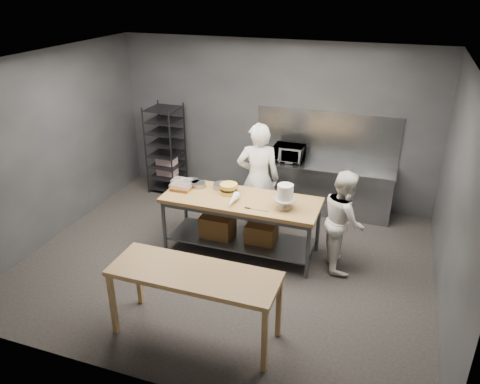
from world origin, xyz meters
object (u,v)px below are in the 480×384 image
object	(u,v)px
work_table	(239,218)
microwave	(289,153)
near_counter	(194,278)
layer_cake	(229,189)
chef_behind	(258,179)
speed_rack	(166,149)
frosted_cake_stand	(285,194)
chef_right	(344,220)

from	to	relation	value
work_table	microwave	xyz separation A→B (m)	(0.33, 1.82, 0.48)
work_table	near_counter	size ratio (longest dim) A/B	1.20
work_table	microwave	world-z (taller)	microwave
microwave	layer_cake	bearing A→B (deg)	-107.14
work_table	layer_cake	bearing A→B (deg)	153.84
chef_behind	speed_rack	bearing A→B (deg)	-41.45
near_counter	layer_cake	world-z (taller)	layer_cake
work_table	near_counter	bearing A→B (deg)	-85.78
near_counter	microwave	size ratio (longest dim) A/B	3.69
speed_rack	frosted_cake_stand	xyz separation A→B (m)	(2.90, -1.85, 0.29)
near_counter	chef_right	size ratio (longest dim) A/B	1.30
near_counter	microwave	bearing A→B (deg)	87.31
speed_rack	chef_right	xyz separation A→B (m)	(3.74, -1.65, -0.09)
near_counter	speed_rack	xyz separation A→B (m)	(-2.30, 3.73, 0.04)
near_counter	frosted_cake_stand	xyz separation A→B (m)	(0.60, 1.88, 0.34)
layer_cake	microwave	bearing A→B (deg)	72.86
microwave	layer_cake	xyz separation A→B (m)	(-0.53, -1.72, -0.05)
speed_rack	chef_right	world-z (taller)	speed_rack
near_counter	microwave	distance (m)	3.82
chef_right	frosted_cake_stand	distance (m)	0.94
work_table	layer_cake	world-z (taller)	layer_cake
speed_rack	chef_right	distance (m)	4.08
work_table	microwave	distance (m)	1.91
microwave	frosted_cake_stand	bearing A→B (deg)	-77.84
layer_cake	frosted_cake_stand	bearing A→B (deg)	-12.66
layer_cake	work_table	bearing A→B (deg)	-26.16
layer_cake	near_counter	bearing A→B (deg)	-80.44
near_counter	work_table	bearing A→B (deg)	94.22
chef_right	frosted_cake_stand	xyz separation A→B (m)	(-0.84, -0.21, 0.38)
chef_behind	frosted_cake_stand	xyz separation A→B (m)	(0.66, -0.82, 0.19)
work_table	chef_behind	size ratio (longest dim) A/B	1.25
speed_rack	chef_behind	size ratio (longest dim) A/B	0.91
layer_cake	chef_right	bearing A→B (deg)	-0.19
work_table	near_counter	distance (m)	2.01
layer_cake	chef_behind	bearing A→B (deg)	64.37
work_table	chef_behind	xyz separation A→B (m)	(0.08, 0.71, 0.38)
near_counter	chef_behind	world-z (taller)	chef_behind
work_table	frosted_cake_stand	xyz separation A→B (m)	(0.74, -0.11, 0.58)
work_table	frosted_cake_stand	distance (m)	0.95
speed_rack	layer_cake	bearing A→B (deg)	-40.08
chef_right	microwave	xyz separation A→B (m)	(-1.25, 1.73, 0.28)
work_table	layer_cake	size ratio (longest dim) A/B	8.82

